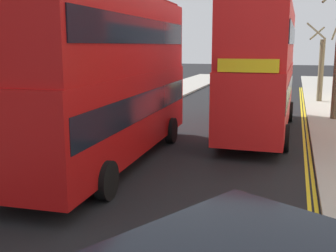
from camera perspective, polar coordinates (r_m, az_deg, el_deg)
name	(u,v)px	position (r m, az deg, el deg)	size (l,w,h in m)	color
sidewalk_left	(48,135)	(19.11, -16.00, -1.24)	(4.00, 80.00, 0.14)	#ADA89E
kerb_line_outer	(312,171)	(14.26, 18.91, -5.76)	(0.10, 56.00, 0.01)	yellow
kerb_line_inner	(306,170)	(14.25, 18.27, -5.73)	(0.10, 56.00, 0.01)	yellow
double_decker_bus_away	(109,74)	(14.10, -7.96, 7.06)	(3.04, 10.88, 5.64)	#B20F0F
double_decker_bus_oncoming	(262,66)	(19.47, 12.62, 7.94)	(2.88, 10.83, 5.64)	red
street_tree_near	(321,66)	(30.88, 20.05, 7.64)	(2.04, 2.05, 5.32)	#6B6047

